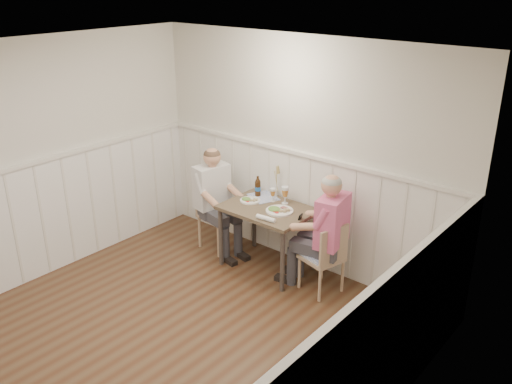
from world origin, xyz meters
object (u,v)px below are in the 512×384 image
at_px(chair_left, 217,210).
at_px(man_in_pink, 327,242).
at_px(beer_bottle, 258,187).
at_px(diner_cream, 214,207).
at_px(grass_vase, 276,182).
at_px(dining_table, 267,215).
at_px(chair_right, 325,256).

bearing_deg(chair_left, man_in_pink, 0.58).
bearing_deg(beer_bottle, man_in_pink, -8.19).
relative_size(chair_left, diner_cream, 0.68).
distance_m(man_in_pink, grass_vase, 1.02).
bearing_deg(chair_left, grass_vase, 23.42).
bearing_deg(dining_table, chair_right, -1.85).
bearing_deg(chair_right, man_in_pink, 106.90).
relative_size(chair_right, grass_vase, 1.95).
bearing_deg(diner_cream, dining_table, 2.26).
xyz_separation_m(man_in_pink, grass_vase, (-0.91, 0.28, 0.37)).
bearing_deg(chair_left, beer_bottle, 18.45).
height_order(chair_left, beer_bottle, beer_bottle).
relative_size(chair_right, diner_cream, 0.61).
bearing_deg(dining_table, man_in_pink, 2.44).
distance_m(diner_cream, beer_bottle, 0.63).
relative_size(chair_left, beer_bottle, 3.62).
height_order(diner_cream, beer_bottle, diner_cream).
xyz_separation_m(dining_table, diner_cream, (-0.80, -0.03, -0.11)).
relative_size(chair_left, man_in_pink, 0.67).
bearing_deg(man_in_pink, diner_cream, -177.65).
xyz_separation_m(dining_table, grass_vase, (-0.13, 0.31, 0.28)).
xyz_separation_m(chair_right, grass_vase, (-0.92, 0.34, 0.50)).
xyz_separation_m(dining_table, beer_bottle, (-0.30, 0.19, 0.21)).
xyz_separation_m(diner_cream, grass_vase, (0.67, 0.34, 0.39)).
relative_size(chair_left, grass_vase, 2.17).
relative_size(dining_table, chair_right, 1.24).
relative_size(dining_table, diner_cream, 0.76).
bearing_deg(beer_bottle, chair_left, -161.55).
bearing_deg(chair_right, dining_table, 178.15).
relative_size(chair_right, beer_bottle, 3.25).
xyz_separation_m(chair_right, man_in_pink, (-0.02, 0.06, 0.13)).
distance_m(chair_left, beer_bottle, 0.66).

